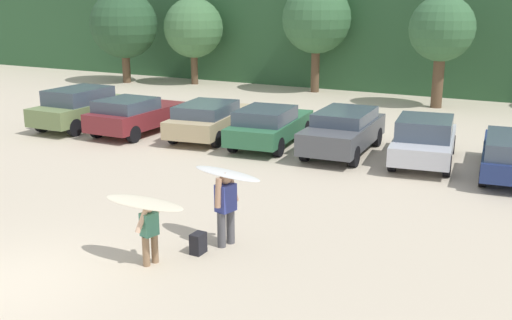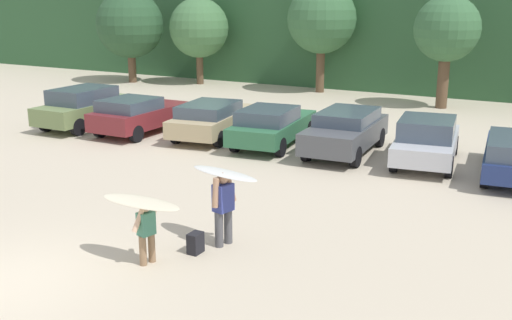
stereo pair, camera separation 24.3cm
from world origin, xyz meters
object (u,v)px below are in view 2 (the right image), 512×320
parked_car_olive_green (87,106)px  person_child (146,229)px  parked_car_dark_gray (346,130)px  surfboard_white (224,173)px  person_adult (223,205)px  parked_car_maroon (138,114)px  backpack_dropped (195,243)px  surfboard_cream (141,202)px  parked_car_silver (427,140)px  parked_car_forest_green (272,125)px  parked_car_tan (213,118)px

parked_car_olive_green → person_child: 14.20m
parked_car_dark_gray → parked_car_olive_green: bearing=91.8°
parked_car_dark_gray → person_child: (-0.28, -10.40, -0.07)m
surfboard_white → person_adult: bearing=107.3°
parked_car_maroon → person_child: (8.00, -9.40, -0.03)m
backpack_dropped → surfboard_cream: bearing=-122.3°
parked_car_silver → person_adult: size_ratio=2.79×
parked_car_silver → person_adult: person_adult is taller
parked_car_olive_green → parked_car_forest_green: size_ratio=0.98×
person_child → parked_car_maroon: bearing=-36.7°
parked_car_olive_green → parked_car_maroon: 2.68m
parked_car_forest_green → person_adult: bearing=-165.7°
parked_car_silver → person_child: (-3.04, -10.43, -0.05)m
parked_car_tan → surfboard_white: (5.91, -8.63, 0.87)m
backpack_dropped → person_adult: bearing=66.8°
surfboard_white → backpack_dropped: 1.60m
parked_car_tan → parked_car_forest_green: 2.60m
parked_car_forest_green → parked_car_dark_gray: 2.76m
person_child → parked_car_forest_green: bearing=-63.5°
parked_car_silver → parked_car_olive_green: bearing=85.9°
parked_car_silver → surfboard_white: 9.09m
parked_car_tan → parked_car_silver: size_ratio=1.07×
parked_car_olive_green → person_adult: 13.91m
parked_car_forest_green → person_child: size_ratio=3.67×
person_adult → backpack_dropped: 1.01m
parked_car_maroon → person_adult: bearing=-132.3°
parked_car_tan → person_child: (5.07, -10.28, -0.00)m
parked_car_olive_green → person_adult: (11.52, -7.79, 0.06)m
parked_car_olive_green → parked_car_maroon: (2.68, 0.05, -0.09)m
parked_car_maroon → person_adult: 11.82m
backpack_dropped → parked_car_maroon: bearing=135.2°
parked_car_maroon → surfboard_cream: bearing=-140.8°
parked_car_forest_green → person_child: parked_car_forest_green is taller
parked_car_forest_green → surfboard_white: surfboard_white is taller
parked_car_maroon → parked_car_silver: parked_car_silver is taller
parked_car_olive_green → backpack_dropped: bearing=-128.4°
person_child → backpack_dropped: bearing=-108.9°
parked_car_forest_green → backpack_dropped: 9.77m
parked_car_olive_green → person_child: size_ratio=3.60×
parked_car_olive_green → backpack_dropped: 14.08m
parked_car_maroon → parked_car_forest_green: bearing=-82.8°
parked_car_olive_green → parked_car_dark_gray: parked_car_olive_green is taller
parked_car_dark_gray → backpack_dropped: parked_car_dark_gray is taller
parked_car_maroon → person_child: size_ratio=3.22×
parked_car_forest_green → parked_car_olive_green: bearing=88.9°
parked_car_forest_green → surfboard_white: 9.19m
surfboard_white → parked_car_olive_green: bearing=-21.6°
surfboard_white → parked_car_maroon: bearing=-29.1°
parked_car_maroon → parked_car_tan: 3.06m
parked_car_olive_green → parked_car_maroon: size_ratio=1.12×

